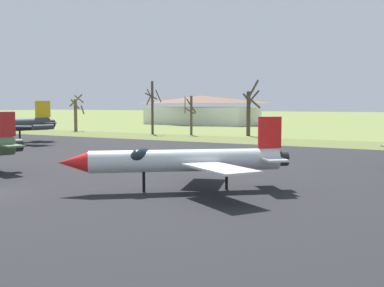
# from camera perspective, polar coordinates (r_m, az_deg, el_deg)

# --- Properties ---
(asphalt_apron) EXTENTS (92.09, 48.24, 0.05)m
(asphalt_apron) POSITION_cam_1_polar(r_m,az_deg,el_deg) (39.96, -7.56, -2.66)
(asphalt_apron) COLOR black
(asphalt_apron) RESTS_ON ground
(grass_verge_strip) EXTENTS (152.09, 12.00, 0.06)m
(grass_verge_strip) POSITION_cam_1_polar(r_m,az_deg,el_deg) (66.45, 8.15, 0.29)
(grass_verge_strip) COLOR #5E6733
(grass_verge_strip) RESTS_ON ground
(jet_fighter_front_left) EXTENTS (11.83, 10.72, 4.41)m
(jet_fighter_front_left) POSITION_cam_1_polar(r_m,az_deg,el_deg) (27.86, -1.32, -1.98)
(jet_fighter_front_left) COLOR silver
(jet_fighter_front_left) RESTS_ON ground
(bare_tree_far_left) EXTENTS (3.80, 3.19, 7.07)m
(bare_tree_far_left) POSITION_cam_1_polar(r_m,az_deg,el_deg) (92.94, -13.73, 3.68)
(bare_tree_far_left) COLOR brown
(bare_tree_far_left) RESTS_ON ground
(bare_tree_left_of_center) EXTENTS (2.27, 2.77, 8.98)m
(bare_tree_left_of_center) POSITION_cam_1_polar(r_m,az_deg,el_deg) (80.52, -4.78, 4.54)
(bare_tree_left_of_center) COLOR #42382D
(bare_tree_left_of_center) RESTS_ON ground
(bare_tree_center) EXTENTS (2.66, 1.98, 6.48)m
(bare_tree_center) POSITION_cam_1_polar(r_m,az_deg,el_deg) (77.58, -0.14, 3.59)
(bare_tree_center) COLOR brown
(bare_tree_center) RESTS_ON ground
(bare_tree_right_of_center) EXTENTS (2.80, 3.77, 9.08)m
(bare_tree_right_of_center) POSITION_cam_1_polar(r_m,az_deg,el_deg) (77.26, 6.93, 4.19)
(bare_tree_right_of_center) COLOR #42382D
(bare_tree_right_of_center) RESTS_ON ground
(visitor_building) EXTENTS (29.71, 14.88, 7.25)m
(visitor_building) POSITION_cam_1_polar(r_m,az_deg,el_deg) (120.57, 1.14, 3.99)
(visitor_building) COLOR silver
(visitor_building) RESTS_ON ground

